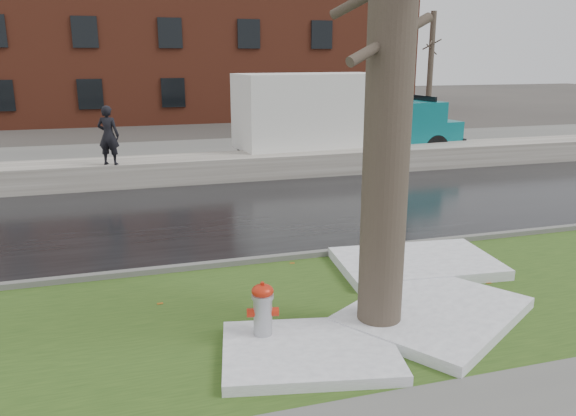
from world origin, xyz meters
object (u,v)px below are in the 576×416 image
object	(u,v)px
tree	(391,45)
box_truck	(337,117)
worker	(108,135)
fire_hydrant	(263,311)

from	to	relation	value
tree	box_truck	world-z (taller)	tree
worker	box_truck	bearing A→B (deg)	-142.63
fire_hydrant	box_truck	world-z (taller)	box_truck
tree	box_truck	bearing A→B (deg)	71.33
fire_hydrant	worker	world-z (taller)	worker
worker	fire_hydrant	bearing A→B (deg)	124.49
worker	tree	bearing A→B (deg)	133.20
fire_hydrant	worker	bearing A→B (deg)	111.19
tree	box_truck	distance (m)	12.87
tree	worker	size ratio (longest dim) A/B	4.52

